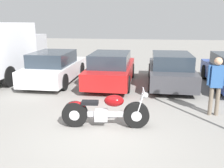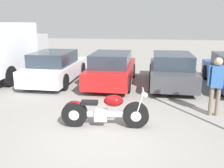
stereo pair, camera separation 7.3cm
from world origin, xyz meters
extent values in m
plane|color=gray|center=(0.00, 0.00, 0.00)|extent=(60.00, 60.00, 0.00)
cylinder|color=black|center=(0.82, 0.65, 0.34)|extent=(0.70, 0.27, 0.68)
cylinder|color=silver|center=(0.82, 0.65, 0.34)|extent=(0.29, 0.25, 0.27)
cylinder|color=black|center=(-0.80, 0.48, 0.34)|extent=(0.70, 0.27, 0.68)
cylinder|color=silver|center=(-0.80, 0.48, 0.34)|extent=(0.29, 0.25, 0.27)
cube|color=silver|center=(0.01, 0.56, 0.36)|extent=(1.25, 0.24, 0.12)
cube|color=silver|center=(-0.10, 0.55, 0.32)|extent=(0.36, 0.27, 0.30)
ellipsoid|color=maroon|center=(0.24, 0.59, 0.73)|extent=(0.55, 0.41, 0.31)
cube|color=black|center=(-0.39, 0.52, 0.67)|extent=(0.46, 0.28, 0.09)
ellipsoid|color=maroon|center=(-0.75, 0.49, 0.60)|extent=(0.50, 0.25, 0.20)
cylinder|color=silver|center=(0.92, 0.57, 0.68)|extent=(0.22, 0.06, 0.68)
cylinder|color=silver|center=(0.90, 0.75, 0.68)|extent=(0.22, 0.06, 0.68)
cylinder|color=silver|center=(1.00, 0.67, 1.01)|extent=(0.10, 0.62, 0.03)
sphere|color=silver|center=(1.04, 0.67, 0.89)|extent=(0.15, 0.15, 0.15)
cylinder|color=silver|center=(-0.34, 0.67, 0.22)|extent=(1.25, 0.21, 0.08)
cube|color=white|center=(-3.07, 5.11, 0.52)|extent=(1.77, 4.26, 0.65)
cube|color=#28333D|center=(-3.07, 4.85, 1.13)|extent=(1.56, 2.22, 0.56)
cylinder|color=black|center=(-3.89, 6.43, 0.34)|extent=(0.20, 0.68, 0.68)
cylinder|color=black|center=(-2.24, 6.43, 0.34)|extent=(0.20, 0.68, 0.68)
cylinder|color=black|center=(-3.89, 3.79, 0.34)|extent=(0.20, 0.68, 0.68)
cylinder|color=black|center=(-2.24, 3.79, 0.34)|extent=(0.20, 0.68, 0.68)
cube|color=red|center=(-0.50, 5.12, 0.52)|extent=(1.77, 4.26, 0.65)
cube|color=#28333D|center=(-0.50, 4.87, 1.13)|extent=(1.56, 2.22, 0.56)
cylinder|color=black|center=(-1.33, 6.45, 0.34)|extent=(0.20, 0.68, 0.68)
cylinder|color=black|center=(0.32, 6.45, 0.34)|extent=(0.20, 0.68, 0.68)
cylinder|color=black|center=(-1.33, 3.80, 0.34)|extent=(0.20, 0.68, 0.68)
cylinder|color=black|center=(0.32, 3.80, 0.34)|extent=(0.20, 0.68, 0.68)
cube|color=#3D3D42|center=(2.06, 5.29, 0.52)|extent=(1.77, 4.26, 0.65)
cube|color=#28333D|center=(2.06, 5.04, 1.13)|extent=(1.56, 2.22, 0.56)
cylinder|color=black|center=(1.24, 6.61, 0.34)|extent=(0.20, 0.68, 0.68)
cylinder|color=black|center=(2.88, 6.61, 0.34)|extent=(0.20, 0.68, 0.68)
cylinder|color=black|center=(1.24, 3.97, 0.34)|extent=(0.20, 0.68, 0.68)
cylinder|color=black|center=(2.88, 3.97, 0.34)|extent=(0.20, 0.68, 0.68)
cylinder|color=black|center=(3.80, 6.63, 0.34)|extent=(0.20, 0.68, 0.68)
cylinder|color=black|center=(3.80, 3.99, 0.34)|extent=(0.20, 0.68, 0.68)
cube|color=#B2B2B7|center=(-5.70, 7.47, 1.22)|extent=(2.02, 1.48, 1.51)
cylinder|color=black|center=(-6.68, 7.47, 0.44)|extent=(0.24, 0.88, 0.88)
cylinder|color=black|center=(-4.73, 7.47, 0.44)|extent=(0.24, 0.88, 0.88)
cylinder|color=black|center=(-4.73, 3.98, 0.44)|extent=(0.24, 0.88, 0.88)
cylinder|color=#726656|center=(2.97, 1.84, 0.43)|extent=(0.12, 0.12, 0.86)
cylinder|color=#726656|center=(3.16, 1.84, 0.43)|extent=(0.12, 0.12, 0.86)
cube|color=#2D5999|center=(3.07, 1.84, 1.19)|extent=(0.34, 0.20, 0.65)
cylinder|color=#2D5999|center=(2.85, 1.84, 1.22)|extent=(0.08, 0.08, 0.60)
sphere|color=tan|center=(3.07, 1.84, 1.63)|extent=(0.23, 0.23, 0.23)
camera|label=1|loc=(1.07, -5.54, 2.81)|focal=40.00mm
camera|label=2|loc=(1.14, -5.53, 2.81)|focal=40.00mm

